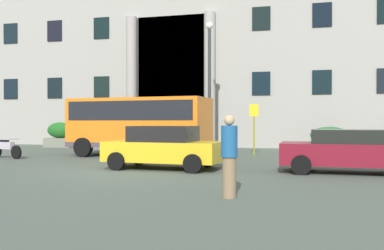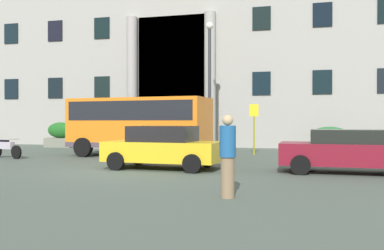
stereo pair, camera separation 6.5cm
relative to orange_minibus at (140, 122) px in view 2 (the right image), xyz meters
name	(u,v)px [view 2 (the right image)]	position (x,y,z in m)	size (l,w,h in m)	color
ground_plane	(121,172)	(1.50, -5.50, -1.71)	(80.00, 64.00, 0.12)	#475349
office_building_facade	(218,21)	(1.49, 11.98, 7.47)	(35.95, 9.61, 18.24)	#9E9C93
orange_minibus	(140,122)	(0.00, 0.00, 0.00)	(6.81, 3.15, 2.75)	orange
bus_stop_sign	(254,123)	(5.20, 2.17, -0.08)	(0.44, 0.08, 2.52)	#989719
hedge_planter_east	(156,137)	(-1.06, 5.33, -0.95)	(1.68, 0.97, 1.43)	#66685B
hedge_planter_entrance_right	(330,140)	(8.99, 5.35, -0.98)	(2.16, 0.98, 1.37)	gray
hedge_planter_far_west	(102,137)	(-4.34, 4.78, -0.94)	(1.99, 0.94, 1.47)	slate
hedge_planter_far_east	(60,135)	(-7.47, 5.17, -0.87)	(1.83, 0.96, 1.60)	slate
parked_compact_extra	(163,147)	(2.75, -4.69, -0.88)	(4.12, 2.23, 1.51)	gold
parked_coupe_end	(348,151)	(8.91, -4.44, -0.92)	(4.31, 2.04, 1.41)	maroon
scooter_by_planter	(6,148)	(-5.47, -2.50, -1.19)	(1.94, 0.75, 0.89)	black
motorcycle_far_end	(153,151)	(1.55, -2.36, -1.19)	(1.88, 0.71, 0.89)	black
pedestrian_man_red_shirt	(228,156)	(5.89, -9.67, -0.72)	(0.36, 0.36, 1.82)	#846C4D
lamppost_plaza_centre	(210,76)	(2.68, 3.42, 2.48)	(0.40, 0.40, 7.02)	#303336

